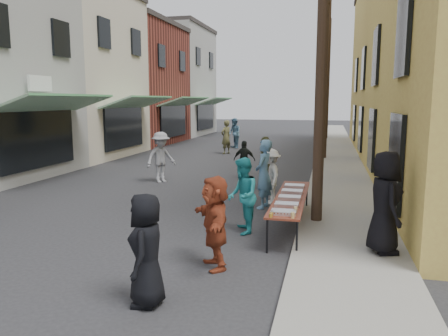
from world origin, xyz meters
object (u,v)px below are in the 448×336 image
at_px(guest_front_a, 146,250).
at_px(server, 385,202).
at_px(utility_pole_mid, 327,69).
at_px(serving_table, 291,198).
at_px(catering_tray_sausage, 284,212).
at_px(utility_pole_far, 328,80).
at_px(guest_front_c, 242,196).
at_px(utility_pole_near, 323,34).

bearing_deg(guest_front_a, server, 118.74).
bearing_deg(utility_pole_mid, guest_front_a, -97.74).
bearing_deg(server, serving_table, 36.82).
height_order(catering_tray_sausage, guest_front_a, guest_front_a).
distance_m(catering_tray_sausage, server, 1.92).
xyz_separation_m(serving_table, server, (1.90, -1.56, 0.37)).
relative_size(utility_pole_far, guest_front_c, 5.20).
distance_m(guest_front_a, guest_front_c, 3.84).
height_order(utility_pole_mid, catering_tray_sausage, utility_pole_mid).
relative_size(utility_pole_far, guest_front_a, 5.37).
bearing_deg(utility_pole_near, guest_front_a, -115.01).
relative_size(utility_pole_far, serving_table, 2.25).
bearing_deg(guest_front_c, utility_pole_far, 160.79).
bearing_deg(guest_front_a, serving_table, 148.97).
xyz_separation_m(utility_pole_far, serving_table, (-0.60, -24.47, -3.79)).
distance_m(utility_pole_near, guest_front_a, 6.56).
bearing_deg(utility_pole_near, guest_front_c, -144.45).
distance_m(utility_pole_near, guest_front_c, 4.14).
bearing_deg(catering_tray_sausage, guest_front_c, 136.69).
bearing_deg(serving_table, utility_pole_near, 38.43).
bearing_deg(utility_pole_mid, utility_pole_near, -90.00).
bearing_deg(serving_table, utility_pole_far, 88.60).
bearing_deg(utility_pole_far, utility_pole_mid, -90.00).
distance_m(catering_tray_sausage, guest_front_a, 3.29).
bearing_deg(server, catering_tray_sausage, 78.94).
bearing_deg(catering_tray_sausage, utility_pole_mid, 87.58).
relative_size(utility_pole_near, guest_front_c, 5.20).
distance_m(utility_pole_near, utility_pole_mid, 12.00).
distance_m(guest_front_c, server, 3.06).
xyz_separation_m(catering_tray_sausage, guest_front_c, (-1.02, 0.97, 0.08)).
bearing_deg(guest_front_a, catering_tray_sausage, 138.65).
height_order(utility_pole_mid, serving_table, utility_pole_mid).
height_order(utility_pole_far, serving_table, utility_pole_far).
xyz_separation_m(utility_pole_far, guest_front_c, (-1.62, -25.16, -3.63)).
distance_m(serving_table, catering_tray_sausage, 1.65).
relative_size(serving_table, server, 2.04).
xyz_separation_m(catering_tray_sausage, guest_front_a, (-1.71, -2.81, 0.05)).
distance_m(utility_pole_mid, serving_table, 13.05).
height_order(utility_pole_near, serving_table, utility_pole_near).
bearing_deg(guest_front_c, utility_pole_mid, 157.46).
xyz_separation_m(utility_pole_far, catering_tray_sausage, (-0.60, -26.12, -3.71)).
distance_m(utility_pole_far, catering_tray_sausage, 26.39).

